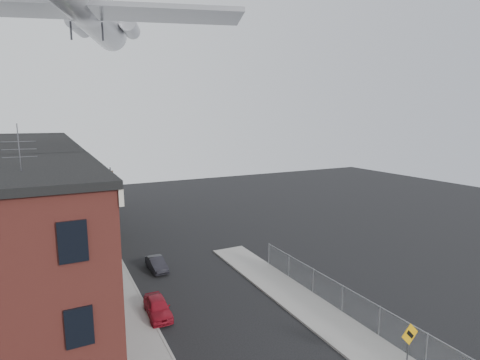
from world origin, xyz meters
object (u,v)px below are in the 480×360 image
Objects in this scene: car_near at (158,307)px; car_mid at (157,264)px; airplane at (84,4)px; street_tree at (95,207)px; utility_pole at (103,218)px; car_far at (108,214)px; warning_sign at (409,341)px.

car_mid is at bearing 78.44° from car_near.
street_tree is at bearing 88.11° from airplane.
car_mid is (3.47, -10.71, -2.91)m from street_tree.
utility_pole is 18.44m from airplane.
car_near is (2.00, -7.95, -4.09)m from utility_pole.
street_tree is 1.60× the size of car_mid.
car_near is at bearing -84.65° from street_tree.
car_far is at bearing 78.18° from airplane.
airplane reaches higher than utility_pole.
street_tree is (0.33, 9.92, -1.22)m from utility_pole.
utility_pole is 5.67m from car_mid.
warning_sign reaches higher than car_far.
car_mid is at bearing -72.03° from street_tree.
warning_sign is 30.96m from street_tree.
car_near is 25.80m from airplane.
airplane is (-3.59, 7.15, 21.44)m from car_mid.
airplane is (-10.99, 25.39, 20.10)m from warning_sign.
car_far is 0.13× the size of airplane.
warning_sign is 0.86× the size of car_mid.
utility_pole is at bearing 106.68° from car_near.
utility_pole reaches higher than car_mid.
street_tree is 8.96m from car_far.
car_near reaches higher than car_mid.
street_tree is at bearing 106.10° from car_mid.
utility_pole is at bearing -91.89° from street_tree.
street_tree reaches higher than car_near.
utility_pole reaches higher than warning_sign.
utility_pole reaches higher than car_near.
warning_sign is 0.54× the size of street_tree.
warning_sign is 19.73m from car_mid.
airplane reaches higher than warning_sign.
utility_pole is at bearing -103.86° from car_far.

